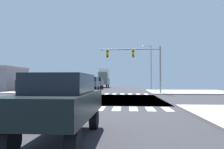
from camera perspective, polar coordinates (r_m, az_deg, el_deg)
name	(u,v)px	position (r m, az deg, el deg)	size (l,w,h in m)	color
ground	(86,99)	(20.86, -6.79, -6.34)	(90.00, 90.00, 0.05)	#312F35
sidewalk_corner_ne	(190,92)	(33.72, 19.73, -4.30)	(12.00, 12.00, 0.14)	#A09B91
sidewalk_corner_nw	(17,91)	(36.59, -23.55, -4.05)	(12.00, 12.00, 0.14)	#A79497
crosswalk_near	(60,108)	(13.86, -13.53, -8.56)	(13.50, 2.00, 0.01)	white
crosswalk_far	(95,94)	(28.08, -4.49, -5.08)	(13.50, 2.00, 0.01)	white
traffic_signal_mast	(136,58)	(28.30, 6.32, 4.24)	(7.82, 0.55, 6.15)	gray
street_lamp	(150,63)	(39.93, 9.88, 2.89)	(1.78, 0.32, 8.09)	gray
sedan_nearside_1	(61,100)	(6.43, -13.11, -6.64)	(1.80, 4.30, 1.88)	black
suv_crossing_1	(92,82)	(37.05, -5.15, -2.10)	(1.96, 4.60, 2.34)	black
box_truck_leading_1	(104,77)	(55.03, -2.15, -0.74)	(2.40, 7.20, 4.85)	black
suv_trailing_3	(98,82)	(43.68, -3.75, -2.03)	(1.96, 4.60, 2.34)	black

